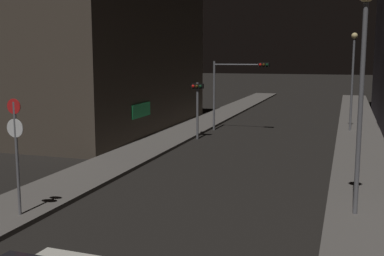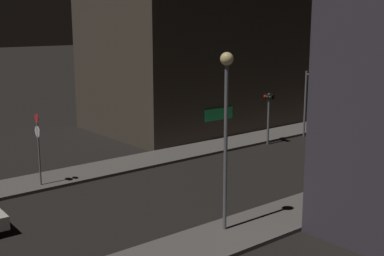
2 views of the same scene
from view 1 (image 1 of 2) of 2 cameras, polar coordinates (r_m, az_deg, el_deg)
name	(u,v)px [view 1 (image 1 of 2)]	position (r m, az deg, el deg)	size (l,w,h in m)	color
sidewalk_left	(194,127)	(37.22, 0.21, 0.13)	(3.00, 69.61, 0.18)	#5B5651
sidewalk_right	(359,135)	(35.48, 19.39, -0.78)	(3.00, 69.61, 0.18)	#5B5651
building_facade_left	(91,54)	(37.33, -11.94, 8.68)	(11.69, 20.00, 11.49)	#473D33
traffic_light_overhead	(235,81)	(35.52, 5.16, 5.67)	(4.20, 0.41, 5.20)	slate
traffic_light_left_kerb	(197,99)	(31.96, 0.64, 3.52)	(0.80, 0.42, 3.84)	slate
sign_pole_left	(16,146)	(17.08, -20.28, -2.01)	(0.63, 0.10, 4.00)	slate
street_lamp_near_block	(363,56)	(16.81, 19.81, 8.16)	(0.55, 0.55, 7.66)	slate
street_lamp_far_block	(353,69)	(36.37, 18.69, 6.69)	(0.44, 0.44, 7.04)	slate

